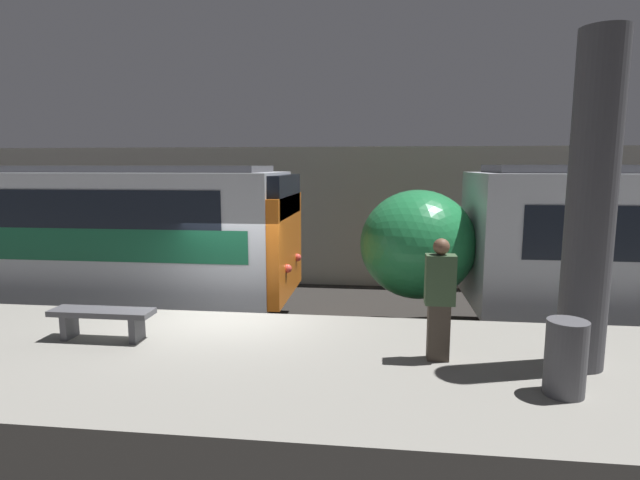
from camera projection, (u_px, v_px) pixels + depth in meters
ground_plane at (232, 371)px, 8.84m from camera, size 120.00×120.00×0.00m
platform at (188, 392)px, 6.82m from camera, size 40.00×3.95×1.07m
station_rear_barrier at (294, 216)px, 15.10m from camera, size 50.00×0.15×4.15m
support_pillar_near at (591, 205)px, 6.05m from camera, size 0.57×0.57×4.11m
person_waiting at (440, 297)px, 6.44m from camera, size 0.38×0.24×1.61m
platform_bench at (102, 317)px, 7.27m from camera, size 1.50×0.40×0.45m
trash_bin at (566, 358)px, 5.50m from camera, size 0.44×0.44×0.85m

